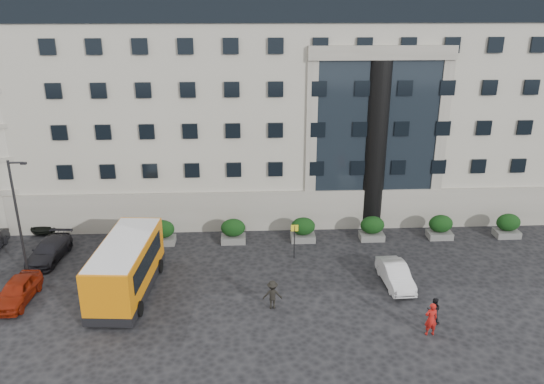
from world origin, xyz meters
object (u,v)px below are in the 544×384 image
(parked_car_d, at_px, (50,219))
(pedestrian_b, at_px, (434,310))
(hedge_b, at_px, (233,231))
(hedge_d, at_px, (372,228))
(hedge_f, at_px, (508,225))
(white_taxi, at_px, (395,275))
(red_truck, at_px, (41,195))
(minibus, at_px, (126,265))
(hedge_a, at_px, (162,232))
(hedge_c, at_px, (303,229))
(hedge_e, at_px, (440,227))
(pedestrian_a, at_px, (431,319))
(street_lamp, at_px, (19,216))
(pedestrian_c, at_px, (272,295))
(bus_stop_sign, at_px, (294,236))
(parked_car_c, at_px, (49,250))
(parked_car_a, at_px, (17,291))

(parked_car_d, distance_m, pedestrian_b, 29.88)
(hedge_b, relative_size, hedge_d, 1.00)
(hedge_f, xyz_separation_m, white_taxi, (-10.42, -6.70, -0.24))
(hedge_d, height_order, white_taxi, hedge_d)
(red_truck, bearing_deg, hedge_d, -9.65)
(minibus, bearing_deg, parked_car_d, 132.78)
(hedge_d, xyz_separation_m, parked_car_d, (-25.07, 3.68, -0.32))
(hedge_d, height_order, minibus, minibus)
(hedge_a, bearing_deg, hedge_c, 0.00)
(hedge_e, xyz_separation_m, pedestrian_b, (-4.21, -10.96, -0.15))
(hedge_a, xyz_separation_m, hedge_f, (26.00, 0.00, 0.00))
(hedge_c, xyz_separation_m, pedestrian_a, (5.64, -12.06, 0.04))
(hedge_e, xyz_separation_m, red_truck, (-32.15, 7.25, 0.36))
(hedge_c, bearing_deg, minibus, -149.35)
(hedge_c, xyz_separation_m, red_truck, (-21.75, 7.25, 0.36))
(street_lamp, xyz_separation_m, pedestrian_c, (15.62, -4.24, -3.48))
(street_lamp, bearing_deg, hedge_a, 31.16)
(pedestrian_b, bearing_deg, bus_stop_sign, -28.48)
(hedge_e, height_order, parked_car_c, hedge_e)
(parked_car_a, bearing_deg, hedge_c, 25.43)
(minibus, height_order, parked_car_a, minibus)
(red_truck, distance_m, pedestrian_b, 33.35)
(hedge_a, height_order, white_taxi, hedge_a)
(hedge_c, distance_m, bus_stop_sign, 3.05)
(pedestrian_b, bearing_deg, pedestrian_a, 84.36)
(hedge_e, distance_m, pedestrian_c, 15.94)
(hedge_a, xyz_separation_m, street_lamp, (-7.94, -4.80, 3.44))
(hedge_f, height_order, pedestrian_c, hedge_f)
(street_lamp, relative_size, parked_car_d, 1.83)
(hedge_b, relative_size, bus_stop_sign, 0.73)
(hedge_c, xyz_separation_m, parked_car_c, (-17.90, -2.16, -0.25))
(hedge_c, relative_size, pedestrian_a, 0.95)
(parked_car_a, bearing_deg, red_truck, 106.87)
(hedge_a, distance_m, pedestrian_b, 19.88)
(hedge_f, distance_m, parked_car_a, 34.36)
(hedge_c, relative_size, parked_car_d, 0.42)
(hedge_c, distance_m, parked_car_c, 18.03)
(white_taxi, bearing_deg, pedestrian_a, -88.22)
(bus_stop_sign, xyz_separation_m, pedestrian_b, (7.09, -8.16, -0.95))
(minibus, height_order, parked_car_c, minibus)
(hedge_f, bearing_deg, white_taxi, -147.26)
(hedge_c, relative_size, pedestrian_c, 1.04)
(hedge_b, height_order, pedestrian_c, hedge_b)
(parked_car_a, bearing_deg, parked_car_d, 102.24)
(hedge_e, xyz_separation_m, parked_car_c, (-28.30, -2.16, -0.25))
(hedge_c, height_order, parked_car_a, hedge_c)
(red_truck, relative_size, white_taxi, 1.16)
(hedge_f, bearing_deg, parked_car_c, -176.31)
(red_truck, height_order, pedestrian_a, red_truck)
(white_taxi, bearing_deg, red_truck, 149.40)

